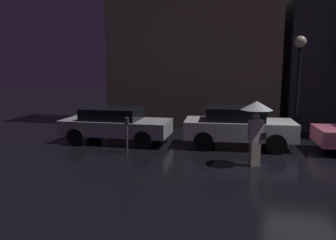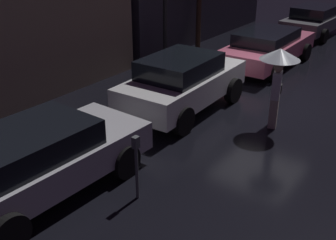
{
  "view_description": "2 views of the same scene",
  "coord_description": "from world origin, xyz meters",
  "px_view_note": "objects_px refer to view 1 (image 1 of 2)",
  "views": [
    {
      "loc": [
        -2.5,
        -11.02,
        3.03
      ],
      "look_at": [
        -4.54,
        -0.05,
        1.22
      ],
      "focal_mm": 35.0,
      "sensor_mm": 36.0,
      "label": 1
    },
    {
      "loc": [
        -10.94,
        -4.43,
        4.64
      ],
      "look_at": [
        -4.5,
        0.27,
        0.92
      ],
      "focal_mm": 45.0,
      "sensor_mm": 36.0,
      "label": 2
    }
  ],
  "objects_px": {
    "parked_car_silver": "(115,124)",
    "parking_meter": "(127,131)",
    "street_lamp_near": "(299,62)",
    "pedestrian_with_umbrella": "(256,116)",
    "parked_car_white": "(238,126)"
  },
  "relations": [
    {
      "from": "parked_car_silver",
      "to": "parking_meter",
      "type": "height_order",
      "value": "parked_car_silver"
    },
    {
      "from": "parked_car_silver",
      "to": "street_lamp_near",
      "type": "xyz_separation_m",
      "value": [
        7.41,
        2.6,
        2.47
      ]
    },
    {
      "from": "pedestrian_with_umbrella",
      "to": "parking_meter",
      "type": "xyz_separation_m",
      "value": [
        -4.35,
        0.78,
        -0.76
      ]
    },
    {
      "from": "parked_car_silver",
      "to": "parked_car_white",
      "type": "relative_size",
      "value": 1.06
    },
    {
      "from": "parking_meter",
      "to": "parked_car_silver",
      "type": "bearing_deg",
      "value": 122.38
    },
    {
      "from": "parked_car_silver",
      "to": "pedestrian_with_umbrella",
      "type": "relative_size",
      "value": 2.17
    },
    {
      "from": "parked_car_silver",
      "to": "parked_car_white",
      "type": "bearing_deg",
      "value": 3.36
    },
    {
      "from": "parking_meter",
      "to": "parked_car_white",
      "type": "bearing_deg",
      "value": 23.09
    },
    {
      "from": "parked_car_silver",
      "to": "street_lamp_near",
      "type": "distance_m",
      "value": 8.23
    },
    {
      "from": "pedestrian_with_umbrella",
      "to": "street_lamp_near",
      "type": "xyz_separation_m",
      "value": [
        2.09,
        4.9,
        1.67
      ]
    },
    {
      "from": "parked_car_silver",
      "to": "parking_meter",
      "type": "distance_m",
      "value": 1.81
    },
    {
      "from": "parking_meter",
      "to": "street_lamp_near",
      "type": "height_order",
      "value": "street_lamp_near"
    },
    {
      "from": "parked_car_silver",
      "to": "parking_meter",
      "type": "relative_size",
      "value": 3.42
    },
    {
      "from": "parked_car_silver",
      "to": "parked_car_white",
      "type": "xyz_separation_m",
      "value": [
        4.85,
        0.13,
        0.06
      ]
    },
    {
      "from": "street_lamp_near",
      "to": "parking_meter",
      "type": "bearing_deg",
      "value": -147.36
    }
  ]
}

